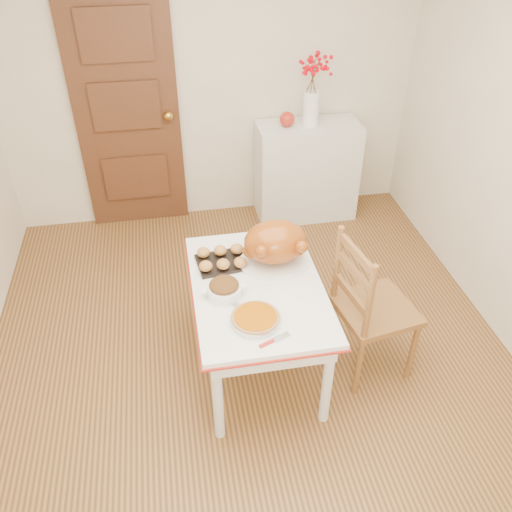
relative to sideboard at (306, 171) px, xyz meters
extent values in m
cube|color=#493019|center=(-0.81, -1.78, -0.44)|extent=(3.50, 4.00, 0.00)
cube|color=beige|center=(-0.81, 0.22, 0.81)|extent=(3.50, 0.00, 2.50)
cube|color=#412615|center=(-1.51, 0.19, 0.59)|extent=(0.85, 0.06, 2.06)
cube|color=silver|center=(0.00, 0.00, 0.00)|extent=(0.89, 0.39, 0.89)
sphere|color=#AC2519|center=(-0.20, 0.00, 0.51)|extent=(0.13, 0.13, 0.13)
cylinder|color=#A04E00|center=(-0.84, -2.08, 0.27)|extent=(0.33, 0.33, 0.06)
cylinder|color=white|center=(-0.69, -1.35, 0.30)|extent=(0.08, 0.08, 0.11)
camera|label=1|loc=(-1.22, -4.17, 2.28)|focal=37.58mm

